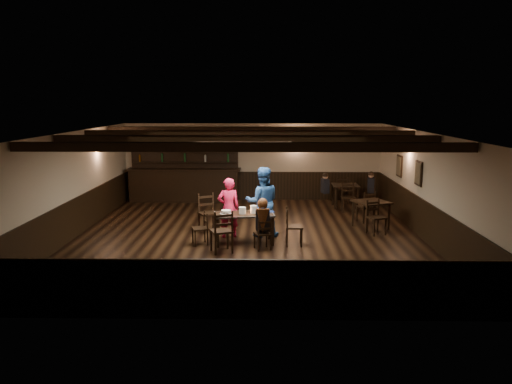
{
  "coord_description": "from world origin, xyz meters",
  "views": [
    {
      "loc": [
        0.43,
        -12.52,
        3.46
      ],
      "look_at": [
        0.2,
        0.2,
        1.14
      ],
      "focal_mm": 35.0,
      "sensor_mm": 36.0,
      "label": 1
    }
  ],
  "objects_px": {
    "man_blue": "(262,202)",
    "chair_near_left": "(223,228)",
    "chair_near_right": "(264,232)",
    "dining_table": "(244,217)",
    "woman_pink": "(229,208)",
    "cake": "(226,212)",
    "bar_counter": "(185,180)"
  },
  "relations": [
    {
      "from": "dining_table",
      "to": "bar_counter",
      "type": "bearing_deg",
      "value": 113.51
    },
    {
      "from": "man_blue",
      "to": "chair_near_left",
      "type": "bearing_deg",
      "value": 54.35
    },
    {
      "from": "chair_near_right",
      "to": "cake",
      "type": "distance_m",
      "value": 1.12
    },
    {
      "from": "chair_near_left",
      "to": "bar_counter",
      "type": "height_order",
      "value": "bar_counter"
    },
    {
      "from": "man_blue",
      "to": "cake",
      "type": "distance_m",
      "value": 1.16
    },
    {
      "from": "man_blue",
      "to": "cake",
      "type": "height_order",
      "value": "man_blue"
    },
    {
      "from": "dining_table",
      "to": "man_blue",
      "type": "height_order",
      "value": "man_blue"
    },
    {
      "from": "dining_table",
      "to": "chair_near_right",
      "type": "height_order",
      "value": "chair_near_right"
    },
    {
      "from": "man_blue",
      "to": "dining_table",
      "type": "bearing_deg",
      "value": 52.6
    },
    {
      "from": "chair_near_right",
      "to": "man_blue",
      "type": "bearing_deg",
      "value": 91.66
    },
    {
      "from": "chair_near_right",
      "to": "woman_pink",
      "type": "xyz_separation_m",
      "value": [
        -0.9,
        1.13,
        0.33
      ]
    },
    {
      "from": "cake",
      "to": "chair_near_right",
      "type": "bearing_deg",
      "value": -29.74
    },
    {
      "from": "dining_table",
      "to": "chair_near_right",
      "type": "xyz_separation_m",
      "value": [
        0.48,
        -0.57,
        -0.21
      ]
    },
    {
      "from": "cake",
      "to": "woman_pink",
      "type": "bearing_deg",
      "value": 88.24
    },
    {
      "from": "cake",
      "to": "chair_near_left",
      "type": "bearing_deg",
      "value": -91.56
    },
    {
      "from": "cake",
      "to": "man_blue",
      "type": "bearing_deg",
      "value": 39.58
    },
    {
      "from": "woman_pink",
      "to": "chair_near_right",
      "type": "bearing_deg",
      "value": 114.19
    },
    {
      "from": "chair_near_left",
      "to": "man_blue",
      "type": "relative_size",
      "value": 0.56
    },
    {
      "from": "dining_table",
      "to": "chair_near_left",
      "type": "relative_size",
      "value": 1.52
    },
    {
      "from": "chair_near_right",
      "to": "man_blue",
      "type": "distance_m",
      "value": 1.34
    },
    {
      "from": "chair_near_left",
      "to": "man_blue",
      "type": "bearing_deg",
      "value": 59.11
    },
    {
      "from": "woman_pink",
      "to": "man_blue",
      "type": "xyz_separation_m",
      "value": [
        0.87,
        0.13,
        0.13
      ]
    },
    {
      "from": "chair_near_right",
      "to": "woman_pink",
      "type": "distance_m",
      "value": 1.49
    },
    {
      "from": "chair_near_right",
      "to": "bar_counter",
      "type": "height_order",
      "value": "bar_counter"
    },
    {
      "from": "chair_near_left",
      "to": "man_blue",
      "type": "xyz_separation_m",
      "value": [
        0.91,
        1.52,
        0.32
      ]
    },
    {
      "from": "man_blue",
      "to": "cake",
      "type": "bearing_deg",
      "value": 34.82
    },
    {
      "from": "chair_near_left",
      "to": "cake",
      "type": "distance_m",
      "value": 0.81
    },
    {
      "from": "chair_near_left",
      "to": "woman_pink",
      "type": "xyz_separation_m",
      "value": [
        0.04,
        1.39,
        0.19
      ]
    },
    {
      "from": "dining_table",
      "to": "cake",
      "type": "height_order",
      "value": "cake"
    },
    {
      "from": "dining_table",
      "to": "woman_pink",
      "type": "distance_m",
      "value": 0.72
    },
    {
      "from": "chair_near_left",
      "to": "bar_counter",
      "type": "relative_size",
      "value": 0.25
    },
    {
      "from": "chair_near_left",
      "to": "cake",
      "type": "bearing_deg",
      "value": 88.44
    }
  ]
}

